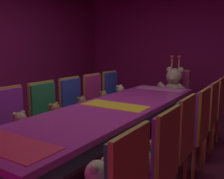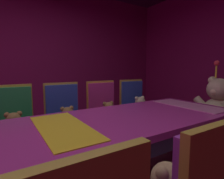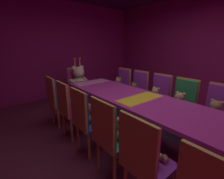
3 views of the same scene
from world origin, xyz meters
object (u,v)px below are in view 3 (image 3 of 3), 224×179
at_px(chair_left_1, 142,156).
at_px(chair_right_3, 159,93).
at_px(teddy_left_2, 117,129).
at_px(teddy_right_1, 215,112).
at_px(chair_left_4, 68,105).
at_px(chair_left_3, 84,116).
at_px(king_teddy_bear, 79,79).
at_px(banquet_table, 140,104).
at_px(teddy_left_1, 152,151).
at_px(chair_left_2, 108,132).
at_px(teddy_right_3, 155,95).
at_px(chair_left_5, 56,97).
at_px(teddy_left_5, 63,96).
at_px(teddy_left_4, 76,104).
at_px(throne_chair, 76,82).
at_px(teddy_right_5, 118,85).
at_px(teddy_right_4, 134,90).
at_px(teddy_right_2, 179,102).
at_px(chair_right_5, 122,84).
at_px(chair_right_4, 138,88).
at_px(chair_right_1, 218,110).
at_px(chair_right_2, 183,100).

distance_m(chair_left_1, chair_right_3, 1.98).
xyz_separation_m(teddy_left_2, teddy_right_1, (1.40, -0.55, 0.02)).
bearing_deg(chair_left_4, chair_right_3, -18.44).
xyz_separation_m(chair_left_3, king_teddy_bear, (0.84, 1.78, 0.12)).
distance_m(banquet_table, teddy_left_1, 1.04).
xyz_separation_m(chair_left_2, teddy_right_3, (1.55, 0.50, -0.01)).
bearing_deg(banquet_table, chair_left_5, 122.57).
relative_size(teddy_left_5, teddy_right_1, 0.93).
relative_size(chair_left_3, teddy_right_3, 3.18).
relative_size(banquet_table, chair_left_3, 3.38).
height_order(teddy_left_4, throne_chair, throne_chair).
xyz_separation_m(teddy_left_2, throne_chair, (0.69, 2.47, 0.02)).
bearing_deg(teddy_right_5, teddy_right_4, 91.08).
relative_size(chair_right_3, teddy_right_3, 3.18).
height_order(teddy_left_1, chair_left_2, chair_left_2).
distance_m(teddy_right_2, chair_right_5, 1.61).
relative_size(chair_left_2, chair_left_5, 1.00).
bearing_deg(chair_right_4, teddy_right_2, 81.34).
xyz_separation_m(teddy_right_2, throne_chair, (-0.69, 2.49, 0.00)).
xyz_separation_m(teddy_left_5, chair_right_1, (1.57, -2.16, 0.01)).
xyz_separation_m(chair_left_5, chair_right_1, (1.72, -2.16, 0.00)).
distance_m(chair_right_3, chair_right_5, 1.09).
xyz_separation_m(chair_right_5, king_teddy_bear, (-0.84, 0.72, 0.12)).
xyz_separation_m(chair_left_1, chair_left_2, (0.01, 0.50, 0.00)).
bearing_deg(teddy_left_2, chair_right_5, 45.99).
relative_size(chair_left_5, teddy_right_1, 2.90).
distance_m(banquet_table, teddy_right_5, 1.50).
distance_m(teddy_left_5, throne_chair, 1.12).
height_order(teddy_right_1, teddy_right_5, same).
height_order(chair_right_3, chair_right_4, same).
distance_m(teddy_left_2, chair_right_1, 1.65).
bearing_deg(chair_right_4, chair_right_2, 89.10).
bearing_deg(chair_left_2, teddy_left_5, 85.69).
bearing_deg(teddy_left_4, chair_right_4, -0.46).
distance_m(teddy_left_2, teddy_right_2, 1.38).
relative_size(chair_left_1, teddy_left_2, 3.30).
xyz_separation_m(chair_left_3, chair_right_4, (1.69, 0.53, 0.00)).
bearing_deg(chair_right_4, teddy_right_4, 0.00).
bearing_deg(chair_right_2, throne_chair, -71.47).
relative_size(teddy_left_5, teddy_right_3, 1.02).
distance_m(chair_left_4, teddy_right_5, 1.63).
height_order(teddy_right_5, throne_chair, throne_chair).
bearing_deg(teddy_right_3, teddy_right_5, -88.90).
bearing_deg(teddy_left_4, chair_left_1, -95.04).
bearing_deg(teddy_right_3, chair_right_5, -96.56).
height_order(chair_right_3, teddy_right_4, chair_right_3).
relative_size(banquet_table, teddy_left_5, 10.57).
relative_size(chair_left_2, chair_right_1, 1.00).
bearing_deg(teddy_right_3, chair_left_5, -35.13).
xyz_separation_m(chair_left_3, teddy_right_5, (1.54, 1.06, -0.00)).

